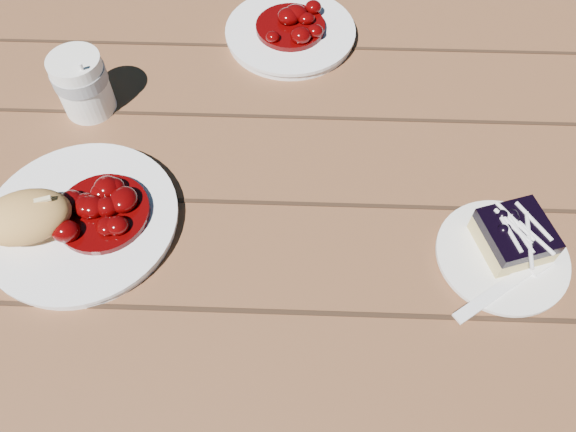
{
  "coord_description": "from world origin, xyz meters",
  "views": [
    {
      "loc": [
        0.22,
        -0.51,
        1.38
      ],
      "look_at": [
        0.21,
        -0.14,
        0.81
      ],
      "focal_mm": 35.0,
      "sensor_mm": 36.0,
      "label": 1
    }
  ],
  "objects_px": {
    "picnic_table": "(167,215)",
    "bread_roll": "(25,217)",
    "second_plate": "(290,33)",
    "dessert_plate": "(501,257)",
    "main_plate": "(82,221)",
    "coffee_cup": "(83,84)",
    "blueberry_cake": "(514,236)"
  },
  "relations": [
    {
      "from": "dessert_plate",
      "to": "coffee_cup",
      "type": "distance_m",
      "value": 0.64
    },
    {
      "from": "main_plate",
      "to": "coffee_cup",
      "type": "bearing_deg",
      "value": 100.01
    },
    {
      "from": "bread_roll",
      "to": "coffee_cup",
      "type": "relative_size",
      "value": 1.19
    },
    {
      "from": "bread_roll",
      "to": "picnic_table",
      "type": "bearing_deg",
      "value": 50.48
    },
    {
      "from": "picnic_table",
      "to": "bread_roll",
      "type": "relative_size",
      "value": 17.66
    },
    {
      "from": "dessert_plate",
      "to": "second_plate",
      "type": "distance_m",
      "value": 0.51
    },
    {
      "from": "bread_roll",
      "to": "coffee_cup",
      "type": "xyz_separation_m",
      "value": [
        0.02,
        0.23,
        0.0
      ]
    },
    {
      "from": "coffee_cup",
      "to": "second_plate",
      "type": "distance_m",
      "value": 0.35
    },
    {
      "from": "picnic_table",
      "to": "blueberry_cake",
      "type": "height_order",
      "value": "blueberry_cake"
    },
    {
      "from": "bread_roll",
      "to": "second_plate",
      "type": "xyz_separation_m",
      "value": [
        0.32,
        0.41,
        -0.04
      ]
    },
    {
      "from": "main_plate",
      "to": "second_plate",
      "type": "bearing_deg",
      "value": 55.8
    },
    {
      "from": "picnic_table",
      "to": "second_plate",
      "type": "bearing_deg",
      "value": 52.85
    },
    {
      "from": "dessert_plate",
      "to": "picnic_table",
      "type": "bearing_deg",
      "value": 162.14
    },
    {
      "from": "main_plate",
      "to": "dessert_plate",
      "type": "xyz_separation_m",
      "value": [
        0.55,
        -0.03,
        -0.0
      ]
    },
    {
      "from": "bread_roll",
      "to": "dessert_plate",
      "type": "xyz_separation_m",
      "value": [
        0.6,
        -0.01,
        -0.04
      ]
    },
    {
      "from": "blueberry_cake",
      "to": "second_plate",
      "type": "distance_m",
      "value": 0.5
    },
    {
      "from": "second_plate",
      "to": "coffee_cup",
      "type": "bearing_deg",
      "value": -149.89
    },
    {
      "from": "coffee_cup",
      "to": "picnic_table",
      "type": "bearing_deg",
      "value": -41.97
    },
    {
      "from": "main_plate",
      "to": "second_plate",
      "type": "xyz_separation_m",
      "value": [
        0.26,
        0.39,
        0.0
      ]
    },
    {
      "from": "bread_roll",
      "to": "second_plate",
      "type": "distance_m",
      "value": 0.52
    },
    {
      "from": "bread_roll",
      "to": "coffee_cup",
      "type": "bearing_deg",
      "value": 85.74
    },
    {
      "from": "picnic_table",
      "to": "dessert_plate",
      "type": "distance_m",
      "value": 0.54
    },
    {
      "from": "picnic_table",
      "to": "main_plate",
      "type": "height_order",
      "value": "main_plate"
    },
    {
      "from": "main_plate",
      "to": "bread_roll",
      "type": "xyz_separation_m",
      "value": [
        -0.05,
        -0.02,
        0.04
      ]
    },
    {
      "from": "main_plate",
      "to": "bread_roll",
      "type": "height_order",
      "value": "bread_roll"
    },
    {
      "from": "picnic_table",
      "to": "bread_roll",
      "type": "height_order",
      "value": "bread_roll"
    },
    {
      "from": "picnic_table",
      "to": "dessert_plate",
      "type": "relative_size",
      "value": 12.4
    },
    {
      "from": "picnic_table",
      "to": "second_plate",
      "type": "height_order",
      "value": "second_plate"
    },
    {
      "from": "main_plate",
      "to": "blueberry_cake",
      "type": "xyz_separation_m",
      "value": [
        0.56,
        -0.02,
        0.02
      ]
    },
    {
      "from": "main_plate",
      "to": "bread_roll",
      "type": "relative_size",
      "value": 2.2
    },
    {
      "from": "main_plate",
      "to": "picnic_table",
      "type": "bearing_deg",
      "value": 62.92
    },
    {
      "from": "picnic_table",
      "to": "dessert_plate",
      "type": "xyz_separation_m",
      "value": [
        0.48,
        -0.16,
        0.17
      ]
    }
  ]
}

